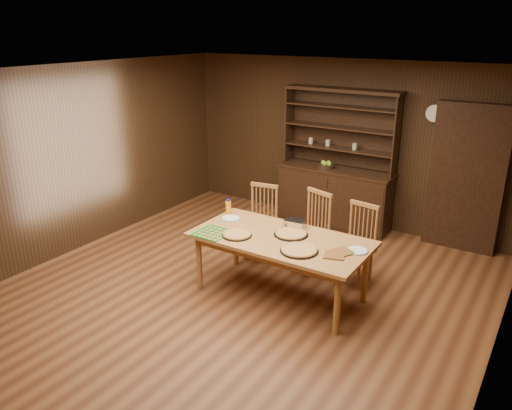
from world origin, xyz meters
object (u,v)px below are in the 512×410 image
Objects in this scene: chair_right at (358,241)px; juice_bottle at (228,207)px; dining_table at (280,243)px; chair_center at (313,228)px; china_hutch at (335,189)px; chair_left at (262,219)px.

juice_bottle is at bearing -152.19° from chair_right.
chair_right is at bearing 19.60° from juice_bottle.
chair_center is at bearing 89.98° from dining_table.
chair_left is at bearing -102.99° from china_hutch.
chair_right is (1.40, 0.04, -0.01)m from chair_left.
dining_table is 1.14m from chair_left.
juice_bottle is at bearing 162.63° from dining_table.
china_hutch is 1.64m from chair_center.
chair_center reaches higher than juice_bottle.
china_hutch reaches higher than dining_table.
china_hutch is at bearing 75.48° from juice_bottle.
dining_table is 0.86m from chair_center.
china_hutch reaches higher than juice_bottle.
chair_left reaches higher than juice_bottle.
chair_right is (0.63, 0.01, -0.03)m from chair_center.
chair_left is 0.63m from juice_bottle.
china_hutch is at bearing 121.51° from chair_center.
dining_table is (0.40, -2.45, 0.08)m from china_hutch.
juice_bottle reaches higher than dining_table.
china_hutch is 2.12× the size of chair_left.
china_hutch is 2.24m from juice_bottle.
china_hutch is at bearing 68.00° from chair_left.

